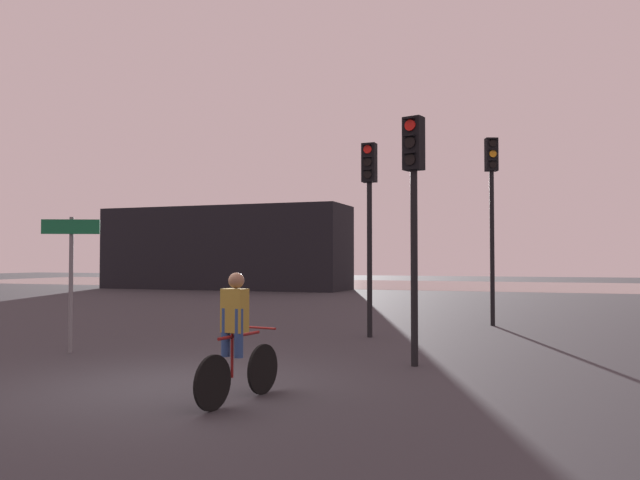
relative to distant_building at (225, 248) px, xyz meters
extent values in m
plane|color=#333338|center=(13.02, -26.01, -2.45)|extent=(120.00, 120.00, 0.00)
cube|color=gray|center=(13.02, 10.00, -2.45)|extent=(80.00, 16.00, 0.01)
cube|color=black|center=(0.00, 0.00, 0.00)|extent=(15.10, 4.00, 4.91)
cylinder|color=black|center=(14.28, -19.71, -0.67)|extent=(0.12, 0.12, 3.57)
cube|color=black|center=(14.28, -19.71, 1.56)|extent=(0.33, 0.26, 0.90)
cylinder|color=red|center=(14.27, -19.85, 1.85)|extent=(0.19, 0.04, 0.19)
cube|color=black|center=(14.27, -19.87, 1.96)|extent=(0.20, 0.13, 0.02)
cylinder|color=black|center=(14.27, -19.85, 1.56)|extent=(0.19, 0.04, 0.19)
cube|color=black|center=(14.27, -19.87, 1.67)|extent=(0.20, 0.13, 0.02)
cylinder|color=black|center=(14.27, -19.85, 1.27)|extent=(0.19, 0.04, 0.19)
cube|color=black|center=(14.27, -19.87, 1.38)|extent=(0.20, 0.13, 0.02)
cylinder|color=black|center=(15.98, -23.21, -0.81)|extent=(0.12, 0.12, 3.29)
cube|color=black|center=(15.98, -23.21, 1.28)|extent=(0.37, 0.31, 0.90)
cylinder|color=red|center=(15.94, -23.34, 1.57)|extent=(0.19, 0.08, 0.19)
cube|color=black|center=(15.94, -23.36, 1.68)|extent=(0.21, 0.17, 0.02)
cylinder|color=black|center=(15.94, -23.34, 1.28)|extent=(0.19, 0.08, 0.19)
cube|color=black|center=(15.94, -23.36, 1.39)|extent=(0.21, 0.17, 0.02)
cylinder|color=black|center=(15.94, -23.34, 0.99)|extent=(0.19, 0.08, 0.19)
cube|color=black|center=(15.94, -23.36, 1.10)|extent=(0.21, 0.17, 0.02)
cylinder|color=black|center=(16.76, -16.17, -0.36)|extent=(0.12, 0.12, 4.18)
cube|color=black|center=(16.76, -16.17, 2.18)|extent=(0.39, 0.34, 0.90)
cylinder|color=black|center=(16.81, -16.29, 2.47)|extent=(0.19, 0.10, 0.19)
cube|color=black|center=(16.82, -16.31, 2.58)|extent=(0.22, 0.18, 0.02)
cylinder|color=orange|center=(16.81, -16.29, 2.18)|extent=(0.19, 0.10, 0.19)
cube|color=black|center=(16.82, -16.31, 2.29)|extent=(0.22, 0.18, 0.02)
cylinder|color=black|center=(16.81, -16.29, 1.89)|extent=(0.19, 0.10, 0.19)
cube|color=black|center=(16.82, -16.31, 2.00)|extent=(0.22, 0.18, 0.02)
cylinder|color=slate|center=(9.48, -23.91, -1.15)|extent=(0.08, 0.08, 2.60)
cube|color=#116038|center=(9.50, -23.96, -0.04)|extent=(1.03, 0.45, 0.28)
cylinder|color=black|center=(14.49, -26.03, -2.12)|extent=(0.15, 0.66, 0.66)
cylinder|color=black|center=(14.32, -27.07, -2.12)|extent=(0.15, 0.66, 0.66)
cylinder|color=maroon|center=(14.41, -26.55, -1.62)|extent=(0.18, 0.84, 0.04)
cylinder|color=maroon|center=(14.38, -26.70, -1.85)|extent=(0.04, 0.04, 0.55)
cylinder|color=maroon|center=(14.48, -26.08, -1.57)|extent=(0.46, 0.10, 0.03)
cylinder|color=navy|center=(14.48, -26.71, -1.57)|extent=(0.11, 0.11, 0.60)
cylinder|color=navy|center=(14.28, -26.68, -1.57)|extent=(0.11, 0.11, 0.60)
cube|color=olive|center=(14.39, -26.65, -1.30)|extent=(0.33, 0.25, 0.54)
sphere|color=#846047|center=(14.39, -26.62, -0.93)|extent=(0.20, 0.20, 0.20)
camera|label=1|loc=(17.97, -33.61, -0.67)|focal=35.00mm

